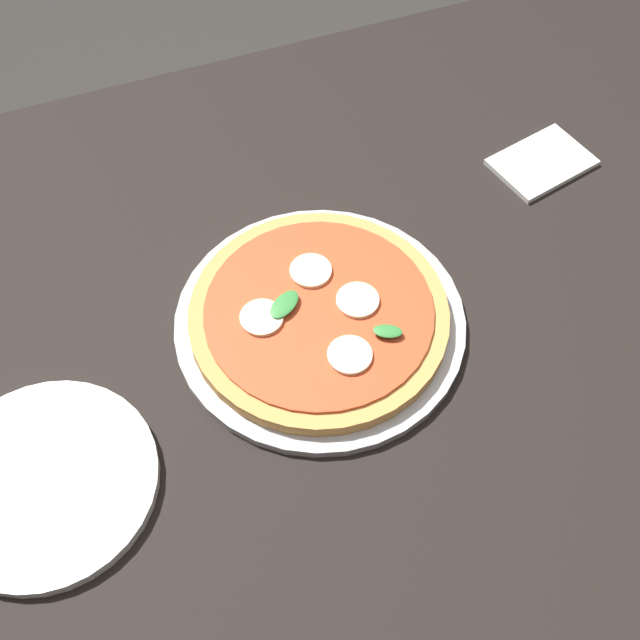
% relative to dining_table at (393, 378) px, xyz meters
% --- Properties ---
extents(ground_plane, '(6.00, 6.00, 0.00)m').
position_rel_dining_table_xyz_m(ground_plane, '(0.00, 0.00, -0.67)').
color(ground_plane, '#2D2B28').
extents(dining_table, '(1.43, 1.12, 0.75)m').
position_rel_dining_table_xyz_m(dining_table, '(0.00, 0.00, 0.00)').
color(dining_table, black).
rests_on(dining_table, ground_plane).
extents(serving_tray, '(0.34, 0.34, 0.01)m').
position_rel_dining_table_xyz_m(serving_tray, '(0.08, -0.05, 0.09)').
color(serving_tray, '#B2B2B7').
rests_on(serving_tray, dining_table).
extents(pizza, '(0.30, 0.30, 0.03)m').
position_rel_dining_table_xyz_m(pizza, '(0.08, -0.05, 0.11)').
color(pizza, tan).
rests_on(pizza, serving_tray).
extents(plate_white, '(0.23, 0.23, 0.01)m').
position_rel_dining_table_xyz_m(plate_white, '(0.41, 0.03, 0.09)').
color(plate_white, white).
rests_on(plate_white, dining_table).
extents(napkin, '(0.15, 0.12, 0.01)m').
position_rel_dining_table_xyz_m(napkin, '(-0.30, -0.19, 0.09)').
color(napkin, white).
rests_on(napkin, dining_table).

